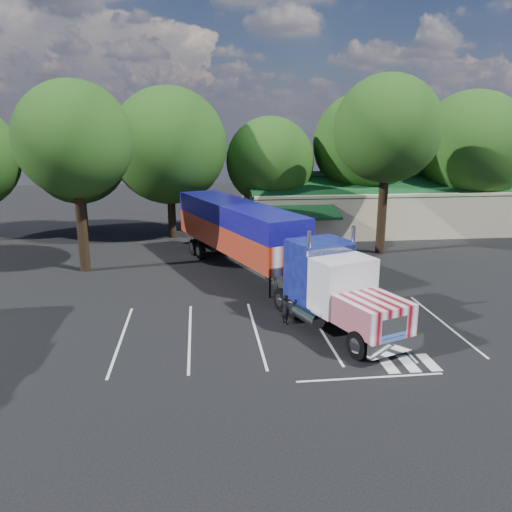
{
  "coord_description": "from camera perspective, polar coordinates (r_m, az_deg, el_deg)",
  "views": [
    {
      "loc": [
        -2.59,
        -28.31,
        9.69
      ],
      "look_at": [
        0.8,
        0.97,
        2.0
      ],
      "focal_mm": 35.0,
      "sensor_mm": 36.0,
      "label": 1
    }
  ],
  "objects": [
    {
      "name": "event_hall",
      "position": [
        49.49,
        12.81,
        5.57
      ],
      "size": [
        24.2,
        14.12,
        5.55
      ],
      "color": "#C0B38E",
      "rests_on": "ground"
    },
    {
      "name": "silver_sedan",
      "position": [
        45.37,
        11.05,
        2.81
      ],
      "size": [
        3.72,
        1.36,
        1.22
      ],
      "primitive_type": "imported",
      "rotation": [
        0.0,
        0.0,
        1.59
      ],
      "color": "#A2A3A9",
      "rests_on": "ground"
    },
    {
      "name": "tree_row_c",
      "position": [
        44.6,
        -9.93,
        12.29
      ],
      "size": [
        10.0,
        10.0,
        13.05
      ],
      "color": "black",
      "rests_on": "ground"
    },
    {
      "name": "tree_row_d",
      "position": [
        46.38,
        1.61,
        10.78
      ],
      "size": [
        8.0,
        8.0,
        10.6
      ],
      "color": "black",
      "rests_on": "ground"
    },
    {
      "name": "woman",
      "position": [
        25.26,
        3.4,
        -6.09
      ],
      "size": [
        0.58,
        0.67,
        1.53
      ],
      "primitive_type": "imported",
      "rotation": [
        0.0,
        0.0,
        2.04
      ],
      "color": "black",
      "rests_on": "ground"
    },
    {
      "name": "tree_near_right",
      "position": [
        39.41,
        14.78,
        13.83
      ],
      "size": [
        8.0,
        8.0,
        13.5
      ],
      "color": "black",
      "rests_on": "ground"
    },
    {
      "name": "tree_near_left",
      "position": [
        35.22,
        -20.06,
        12.34
      ],
      "size": [
        7.6,
        7.6,
        12.65
      ],
      "color": "black",
      "rests_on": "ground"
    },
    {
      "name": "bicycle",
      "position": [
        31.04,
        1.83,
        -2.71
      ],
      "size": [
        1.11,
        1.8,
        0.89
      ],
      "primitive_type": "imported",
      "rotation": [
        0.0,
        0.0,
        0.33
      ],
      "color": "black",
      "rests_on": "ground"
    },
    {
      "name": "tree_row_b",
      "position": [
        47.34,
        -19.65,
        10.7
      ],
      "size": [
        8.4,
        8.4,
        11.35
      ],
      "color": "black",
      "rests_on": "ground"
    },
    {
      "name": "tree_row_e",
      "position": [
        48.89,
        12.29,
        12.42
      ],
      "size": [
        9.6,
        9.6,
        12.9
      ],
      "color": "black",
      "rests_on": "ground"
    },
    {
      "name": "tree_row_f",
      "position": [
        51.89,
        23.43,
        11.36
      ],
      "size": [
        10.4,
        10.4,
        13.0
      ],
      "color": "black",
      "rests_on": "ground"
    },
    {
      "name": "ground",
      "position": [
        30.03,
        -1.31,
        -4.2
      ],
      "size": [
        120.0,
        120.0,
        0.0
      ],
      "primitive_type": "plane",
      "color": "black",
      "rests_on": "ground"
    },
    {
      "name": "semi_truck",
      "position": [
        31.4,
        0.14,
        1.89
      ],
      "size": [
        10.91,
        22.88,
        4.9
      ],
      "rotation": [
        0.0,
        0.0,
        0.36
      ],
      "color": "black",
      "rests_on": "ground"
    }
  ]
}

